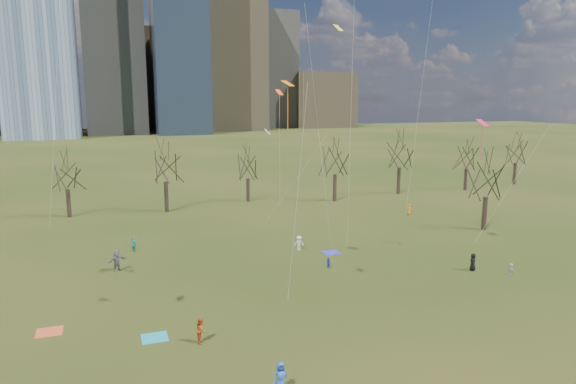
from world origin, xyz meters
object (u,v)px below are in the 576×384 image
object	(u,v)px
blanket_navy	(331,252)
blanket_crimson	(49,332)
blanket_teal	(155,338)
person_2	(201,330)
person_0	(281,377)

from	to	relation	value
blanket_navy	blanket_crimson	xyz separation A→B (m)	(-24.26, -9.63, 0.00)
blanket_teal	person_2	xyz separation A→B (m)	(2.67, -1.55, 0.78)
blanket_teal	person_2	distance (m)	3.19
blanket_crimson	person_2	world-z (taller)	person_2
blanket_teal	blanket_crimson	bearing A→B (deg)	153.54
blanket_navy	blanket_crimson	distance (m)	26.10
blanket_teal	blanket_crimson	distance (m)	7.01
person_0	person_2	size ratio (longest dim) A/B	1.01
blanket_teal	person_0	bearing A→B (deg)	-56.52
blanket_navy	blanket_crimson	world-z (taller)	same
blanket_navy	person_0	bearing A→B (deg)	-120.69
blanket_navy	blanket_crimson	size ratio (longest dim) A/B	1.00
blanket_teal	blanket_navy	bearing A→B (deg)	35.35
blanket_crimson	person_2	bearing A→B (deg)	-27.59
blanket_teal	person_0	xyz separation A→B (m)	(5.49, -8.30, 0.79)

